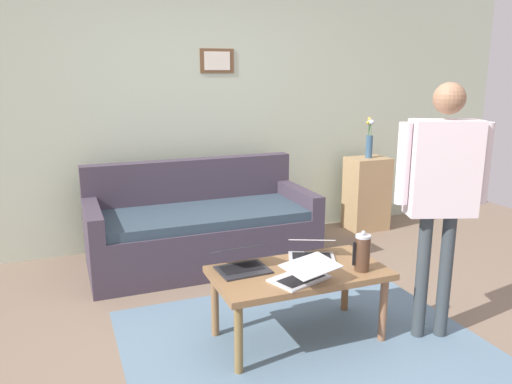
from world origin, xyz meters
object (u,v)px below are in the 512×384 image
at_px(coffee_table, 299,278).
at_px(person_standing, 442,180).
at_px(couch, 201,229).
at_px(flower_vase, 369,141).
at_px(laptop_center, 312,251).
at_px(laptop_left, 303,274).
at_px(laptop_right, 241,262).
at_px(side_shelf, 367,194).
at_px(french_press, 362,253).

bearing_deg(coffee_table, person_standing, 160.70).
bearing_deg(coffee_table, couch, -81.90).
height_order(coffee_table, flower_vase, flower_vase).
height_order(laptop_center, person_standing, person_standing).
relative_size(laptop_left, laptop_right, 1.29).
distance_m(coffee_table, laptop_left, 0.20).
distance_m(coffee_table, side_shelf, 2.48).
bearing_deg(french_press, person_standing, 163.06).
height_order(couch, side_shelf, couch).
xyz_separation_m(laptop_right, french_press, (-0.69, 0.29, 0.07)).
distance_m(laptop_right, flower_vase, 2.66).
distance_m(coffee_table, person_standing, 1.06).
relative_size(couch, coffee_table, 1.79).
relative_size(laptop_left, laptop_center, 1.09).
relative_size(laptop_right, person_standing, 0.20).
relative_size(laptop_center, french_press, 1.49).
bearing_deg(couch, coffee_table, 98.10).
bearing_deg(laptop_right, side_shelf, -140.67).
bearing_deg(side_shelf, person_standing, 66.86).
relative_size(couch, laptop_center, 5.05).
bearing_deg(coffee_table, side_shelf, -133.23).
bearing_deg(laptop_left, coffee_table, -108.25).
bearing_deg(couch, person_standing, 119.73).
distance_m(laptop_left, french_press, 0.42).
xyz_separation_m(laptop_center, french_press, (-0.19, 0.31, 0.08)).
distance_m(side_shelf, person_standing, 2.36).
xyz_separation_m(couch, flower_vase, (-1.91, -0.30, 0.64)).
height_order(flower_vase, person_standing, person_standing).
relative_size(couch, side_shelf, 2.50).
xyz_separation_m(couch, coffee_table, (-0.21, 1.50, 0.10)).
bearing_deg(laptop_right, couch, -94.88).
bearing_deg(person_standing, side_shelf, -113.14).
bearing_deg(french_press, laptop_left, 2.38).
bearing_deg(laptop_center, coffee_table, 43.82).
distance_m(laptop_center, person_standing, 0.94).
height_order(laptop_center, french_press, french_press).
bearing_deg(laptop_left, french_press, -177.62).
height_order(laptop_right, french_press, french_press).
height_order(french_press, side_shelf, side_shelf).
bearing_deg(laptop_left, laptop_right, -48.11).
bearing_deg(flower_vase, side_shelf, 48.95).
height_order(laptop_left, laptop_right, laptop_right).
xyz_separation_m(laptop_left, side_shelf, (-1.75, -1.97, -0.12)).
bearing_deg(side_shelf, french_press, 55.55).
distance_m(flower_vase, person_standing, 2.28).
relative_size(laptop_right, flower_vase, 0.77).
distance_m(couch, laptop_left, 1.69).
bearing_deg(side_shelf, laptop_center, 47.08).
bearing_deg(french_press, laptop_center, -59.25).
bearing_deg(coffee_table, laptop_left, 71.75).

